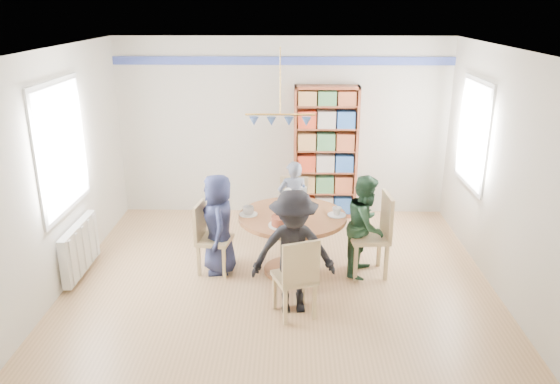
{
  "coord_description": "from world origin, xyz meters",
  "views": [
    {
      "loc": [
        0.13,
        -5.65,
        3.16
      ],
      "look_at": [
        0.0,
        0.4,
        1.05
      ],
      "focal_mm": 35.0,
      "sensor_mm": 36.0,
      "label": 1
    }
  ],
  "objects_px": {
    "chair_right": "(376,231)",
    "bookshelf": "(325,154)",
    "chair_left": "(208,234)",
    "person_far": "(293,202)",
    "dining_table": "(292,230)",
    "chair_near": "(297,275)",
    "person_left": "(219,224)",
    "chair_far": "(293,206)",
    "person_right": "(366,225)",
    "person_near": "(293,252)",
    "radiator": "(80,248)"
  },
  "relations": [
    {
      "from": "radiator",
      "to": "chair_right",
      "type": "distance_m",
      "value": 3.58
    },
    {
      "from": "radiator",
      "to": "person_near",
      "type": "bearing_deg",
      "value": -16.61
    },
    {
      "from": "person_near",
      "to": "chair_right",
      "type": "bearing_deg",
      "value": 35.21
    },
    {
      "from": "dining_table",
      "to": "person_right",
      "type": "relative_size",
      "value": 1.04
    },
    {
      "from": "person_left",
      "to": "person_near",
      "type": "xyz_separation_m",
      "value": [
        0.9,
        -0.9,
        0.06
      ]
    },
    {
      "from": "dining_table",
      "to": "person_left",
      "type": "height_order",
      "value": "person_left"
    },
    {
      "from": "chair_right",
      "to": "person_near",
      "type": "height_order",
      "value": "person_near"
    },
    {
      "from": "chair_far",
      "to": "person_left",
      "type": "xyz_separation_m",
      "value": [
        -0.91,
        -1.02,
        0.14
      ]
    },
    {
      "from": "chair_far",
      "to": "person_left",
      "type": "distance_m",
      "value": 1.37
    },
    {
      "from": "chair_left",
      "to": "bookshelf",
      "type": "bearing_deg",
      "value": 51.58
    },
    {
      "from": "chair_right",
      "to": "person_far",
      "type": "relative_size",
      "value": 0.89
    },
    {
      "from": "chair_right",
      "to": "bookshelf",
      "type": "bearing_deg",
      "value": 104.73
    },
    {
      "from": "radiator",
      "to": "person_near",
      "type": "xyz_separation_m",
      "value": [
        2.58,
        -0.77,
        0.33
      ]
    },
    {
      "from": "chair_far",
      "to": "person_right",
      "type": "bearing_deg",
      "value": -49.59
    },
    {
      "from": "chair_left",
      "to": "chair_near",
      "type": "bearing_deg",
      "value": -44.2
    },
    {
      "from": "person_near",
      "to": "bookshelf",
      "type": "height_order",
      "value": "bookshelf"
    },
    {
      "from": "chair_far",
      "to": "chair_near",
      "type": "xyz_separation_m",
      "value": [
        0.03,
        -2.07,
        0.02
      ]
    },
    {
      "from": "chair_far",
      "to": "person_far",
      "type": "relative_size",
      "value": 0.76
    },
    {
      "from": "chair_near",
      "to": "person_far",
      "type": "relative_size",
      "value": 0.79
    },
    {
      "from": "bookshelf",
      "to": "person_left",
      "type": "bearing_deg",
      "value": -126.08
    },
    {
      "from": "radiator",
      "to": "person_left",
      "type": "relative_size",
      "value": 0.8
    },
    {
      "from": "radiator",
      "to": "bookshelf",
      "type": "bearing_deg",
      "value": 33.67
    },
    {
      "from": "chair_near",
      "to": "person_far",
      "type": "height_order",
      "value": "person_far"
    },
    {
      "from": "person_near",
      "to": "bookshelf",
      "type": "bearing_deg",
      "value": 74.29
    },
    {
      "from": "dining_table",
      "to": "person_far",
      "type": "distance_m",
      "value": 0.92
    },
    {
      "from": "radiator",
      "to": "chair_near",
      "type": "xyz_separation_m",
      "value": [
        2.62,
        -0.92,
        0.15
      ]
    },
    {
      "from": "person_right",
      "to": "bookshelf",
      "type": "relative_size",
      "value": 0.62
    },
    {
      "from": "person_right",
      "to": "bookshelf",
      "type": "height_order",
      "value": "bookshelf"
    },
    {
      "from": "chair_right",
      "to": "person_near",
      "type": "bearing_deg",
      "value": -138.9
    },
    {
      "from": "dining_table",
      "to": "chair_left",
      "type": "relative_size",
      "value": 1.47
    },
    {
      "from": "chair_left",
      "to": "person_left",
      "type": "height_order",
      "value": "person_left"
    },
    {
      "from": "person_left",
      "to": "person_right",
      "type": "relative_size",
      "value": 1.0
    },
    {
      "from": "radiator",
      "to": "person_right",
      "type": "distance_m",
      "value": 3.46
    },
    {
      "from": "person_far",
      "to": "person_near",
      "type": "bearing_deg",
      "value": 80.36
    },
    {
      "from": "chair_right",
      "to": "chair_far",
      "type": "distance_m",
      "value": 1.45
    },
    {
      "from": "chair_near",
      "to": "person_left",
      "type": "bearing_deg",
      "value": 131.9
    },
    {
      "from": "chair_right",
      "to": "bookshelf",
      "type": "distance_m",
      "value": 2.05
    },
    {
      "from": "chair_right",
      "to": "bookshelf",
      "type": "xyz_separation_m",
      "value": [
        -0.51,
        1.94,
        0.43
      ]
    },
    {
      "from": "dining_table",
      "to": "bookshelf",
      "type": "bearing_deg",
      "value": 75.44
    },
    {
      "from": "chair_near",
      "to": "person_near",
      "type": "distance_m",
      "value": 0.24
    },
    {
      "from": "person_far",
      "to": "person_near",
      "type": "relative_size",
      "value": 0.84
    },
    {
      "from": "chair_right",
      "to": "person_right",
      "type": "bearing_deg",
      "value": 167.68
    },
    {
      "from": "chair_far",
      "to": "person_right",
      "type": "distance_m",
      "value": 1.35
    },
    {
      "from": "radiator",
      "to": "person_right",
      "type": "height_order",
      "value": "person_right"
    },
    {
      "from": "person_far",
      "to": "person_near",
      "type": "distance_m",
      "value": 1.82
    },
    {
      "from": "chair_right",
      "to": "person_near",
      "type": "relative_size",
      "value": 0.75
    },
    {
      "from": "chair_far",
      "to": "bookshelf",
      "type": "distance_m",
      "value": 1.13
    },
    {
      "from": "chair_left",
      "to": "person_far",
      "type": "xyz_separation_m",
      "value": [
        1.03,
        0.92,
        0.09
      ]
    },
    {
      "from": "person_left",
      "to": "person_near",
      "type": "distance_m",
      "value": 1.28
    },
    {
      "from": "dining_table",
      "to": "chair_far",
      "type": "distance_m",
      "value": 1.02
    }
  ]
}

